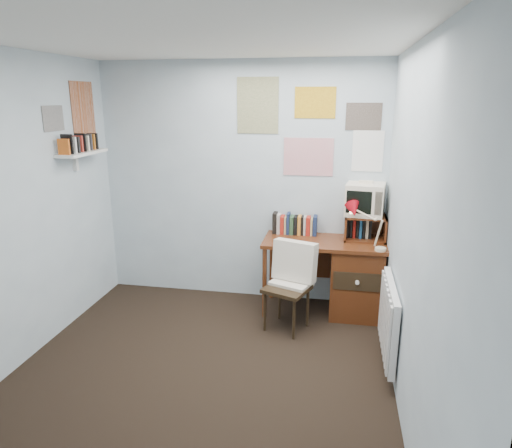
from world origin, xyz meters
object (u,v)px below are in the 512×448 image
Objects in this scene: desk at (350,276)px; crt_tv at (365,198)px; wall_shelf at (82,153)px; radiator at (389,320)px; tv_riser at (365,227)px; desk_chair at (287,289)px; desk_lamp at (382,231)px.

desk is 0.79m from crt_tv.
wall_shelf reaches higher than desk.
desk is at bearing -120.87° from crt_tv.
radiator is 1.29× the size of wall_shelf.
desk_chair is at bearing -142.15° from tv_riser.
desk_lamp is 0.94× the size of tv_riser.
desk_chair reaches higher than desk.
desk_lamp is at bearing -41.04° from desk.
desk_chair is 2.33m from wall_shelf.
desk_lamp is 2.91m from wall_shelf.
wall_shelf is at bearing -169.68° from tv_riser.
desk_lamp reaches higher than radiator.
tv_riser is at bearing 121.61° from desk_lamp.
desk_chair is at bearing -143.27° from desk.
wall_shelf reaches higher than desk_chair.
wall_shelf reaches higher than radiator.
tv_riser is 0.30m from crt_tv.
wall_shelf is at bearing -161.31° from crt_tv.
wall_shelf is (-2.82, -0.16, 0.67)m from desk_lamp.
radiator is at bearing -72.26° from crt_tv.
tv_riser is at bearing 59.14° from desk_chair.
desk is 1.94× the size of wall_shelf.
desk is 0.64m from desk_lamp.
wall_shelf is at bearing 169.11° from radiator.
radiator is at bearing -80.72° from tv_riser.
crt_tv is (0.10, 0.13, 0.78)m from desk.
desk_lamp reaches higher than tv_riser.
crt_tv is at bearing 60.69° from desk_chair.
desk reaches higher than radiator.
radiator is at bearing -77.54° from desk_lamp.
radiator is (0.18, -1.06, -0.76)m from crt_tv.
wall_shelf is (-1.98, 0.06, 1.22)m from desk_chair.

